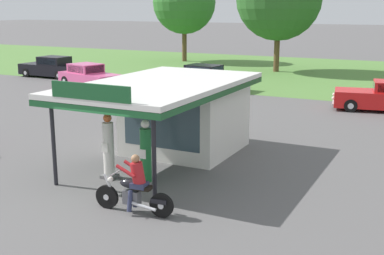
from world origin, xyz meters
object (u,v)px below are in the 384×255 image
(parked_car_back_row_centre_left, at_px, (208,78))
(bystander_leaning_by_kiosk, at_px, (131,106))
(parked_car_back_row_centre, at_px, (51,68))
(gas_pump_offside, at_px, (146,155))
(motorcycle_with_rider, at_px, (135,189))
(gas_pump_nearside, at_px, (109,149))
(parked_car_back_row_far_left, at_px, (89,76))

(parked_car_back_row_centre_left, height_order, bystander_leaning_by_kiosk, bystander_leaning_by_kiosk)
(parked_car_back_row_centre, bearing_deg, gas_pump_offside, -42.00)
(parked_car_back_row_centre_left, relative_size, parked_car_back_row_centre, 1.02)
(motorcycle_with_rider, bearing_deg, gas_pump_offside, 114.09)
(motorcycle_with_rider, bearing_deg, gas_pump_nearside, 138.40)
(parked_car_back_row_centre_left, distance_m, parked_car_back_row_centre, 12.97)
(motorcycle_with_rider, distance_m, bystander_leaning_by_kiosk, 10.15)
(bystander_leaning_by_kiosk, bearing_deg, motorcycle_with_rider, -56.19)
(parked_car_back_row_centre, distance_m, bystander_leaning_by_kiosk, 17.73)
(parked_car_back_row_far_left, bearing_deg, gas_pump_offside, -47.31)
(motorcycle_with_rider, height_order, parked_car_back_row_centre_left, motorcycle_with_rider)
(gas_pump_offside, bearing_deg, parked_car_back_row_far_left, 132.69)
(parked_car_back_row_centre_left, bearing_deg, bystander_leaning_by_kiosk, -83.50)
(motorcycle_with_rider, relative_size, parked_car_back_row_far_left, 0.44)
(bystander_leaning_by_kiosk, bearing_deg, parked_car_back_row_centre_left, 96.50)
(parked_car_back_row_centre_left, bearing_deg, parked_car_back_row_centre, -179.16)
(parked_car_back_row_far_left, bearing_deg, parked_car_back_row_centre_left, 19.16)
(motorcycle_with_rider, bearing_deg, parked_car_back_row_centre_left, 109.67)
(gas_pump_offside, xyz_separation_m, parked_car_back_row_centre, (-18.96, 17.07, -0.19))
(gas_pump_offside, distance_m, parked_car_back_row_centre, 25.51)
(gas_pump_offside, distance_m, parked_car_back_row_far_left, 19.93)
(gas_pump_offside, relative_size, parked_car_back_row_centre_left, 0.38)
(parked_car_back_row_centre_left, xyz_separation_m, bystander_leaning_by_kiosk, (1.23, -10.81, 0.13))
(bystander_leaning_by_kiosk, bearing_deg, gas_pump_offside, -53.57)
(motorcycle_with_rider, bearing_deg, bystander_leaning_by_kiosk, 123.81)
(parked_car_back_row_far_left, bearing_deg, motorcycle_with_rider, -49.12)
(gas_pump_nearside, distance_m, motorcycle_with_rider, 3.00)
(gas_pump_nearside, relative_size, parked_car_back_row_centre_left, 0.39)
(gas_pump_offside, bearing_deg, gas_pump_nearside, 180.00)
(parked_car_back_row_far_left, distance_m, bystander_leaning_by_kiosk, 11.99)
(parked_car_back_row_centre_left, xyz_separation_m, parked_car_back_row_centre, (-12.97, -0.19, 0.00))
(parked_car_back_row_far_left, height_order, parked_car_back_row_centre, parked_car_back_row_centre)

